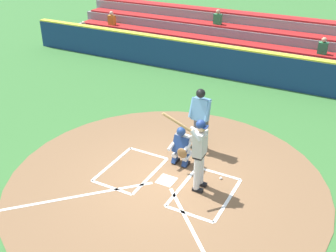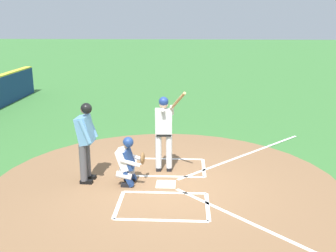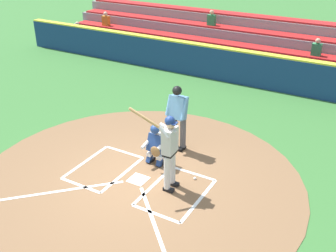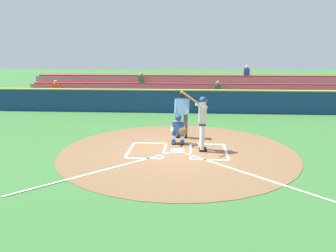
{
  "view_description": "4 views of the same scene",
  "coord_description": "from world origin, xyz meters",
  "px_view_note": "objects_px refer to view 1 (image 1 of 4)",
  "views": [
    {
      "loc": [
        -3.91,
        7.3,
        5.97
      ],
      "look_at": [
        0.56,
        -1.15,
        0.88
      ],
      "focal_mm": 42.96,
      "sensor_mm": 36.0,
      "label": 1
    },
    {
      "loc": [
        8.22,
        0.47,
        3.69
      ],
      "look_at": [
        -0.41,
        0.03,
        1.28
      ],
      "focal_mm": 41.86,
      "sensor_mm": 36.0,
      "label": 2
    },
    {
      "loc": [
        -4.73,
        6.76,
        5.63
      ],
      "look_at": [
        -0.11,
        -1.27,
        0.94
      ],
      "focal_mm": 43.37,
      "sensor_mm": 36.0,
      "label": 3
    },
    {
      "loc": [
        -0.41,
        10.62,
        3.26
      ],
      "look_at": [
        0.33,
        0.01,
        0.88
      ],
      "focal_mm": 34.56,
      "sensor_mm": 36.0,
      "label": 4
    }
  ],
  "objects_px": {
    "batter": "(199,150)",
    "baseball": "(221,178)",
    "catcher": "(182,145)",
    "plate_umpire": "(201,115)"
  },
  "relations": [
    {
      "from": "catcher",
      "to": "plate_umpire",
      "type": "distance_m",
      "value": 1.09
    },
    {
      "from": "plate_umpire",
      "to": "baseball",
      "type": "xyz_separation_m",
      "value": [
        -1.09,
        1.12,
        -1.04
      ]
    },
    {
      "from": "batter",
      "to": "baseball",
      "type": "distance_m",
      "value": 1.28
    },
    {
      "from": "plate_umpire",
      "to": "catcher",
      "type": "bearing_deg",
      "value": 84.12
    },
    {
      "from": "batter",
      "to": "baseball",
      "type": "bearing_deg",
      "value": -121.37
    },
    {
      "from": "catcher",
      "to": "baseball",
      "type": "height_order",
      "value": "catcher"
    },
    {
      "from": "catcher",
      "to": "baseball",
      "type": "relative_size",
      "value": 15.27
    },
    {
      "from": "plate_umpire",
      "to": "baseball",
      "type": "bearing_deg",
      "value": 134.21
    },
    {
      "from": "plate_umpire",
      "to": "baseball",
      "type": "height_order",
      "value": "plate_umpire"
    },
    {
      "from": "baseball",
      "to": "catcher",
      "type": "bearing_deg",
      "value": -7.49
    }
  ]
}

